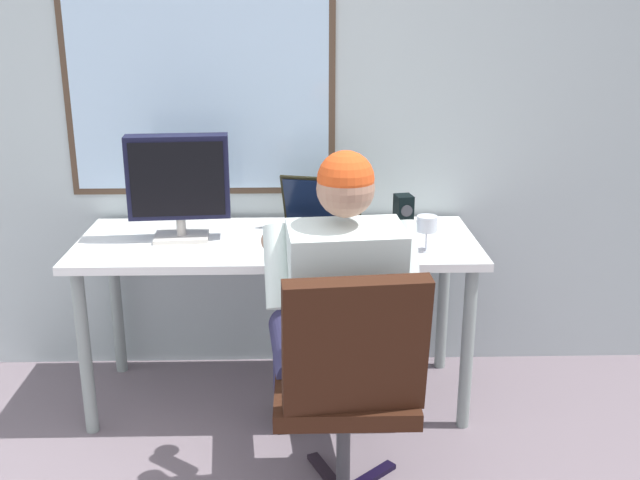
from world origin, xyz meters
TOP-DOWN VIEW (x-y plane):
  - wall_rear at (-0.01, 2.09)m, footprint 4.49×0.08m
  - desk at (0.21, 1.69)m, footprint 1.70×0.67m
  - office_chair at (0.47, 0.86)m, footprint 0.52×0.55m
  - person_seated at (0.45, 1.12)m, footprint 0.56×0.81m
  - crt_monitor at (-0.20, 1.71)m, footprint 0.43×0.20m
  - laptop at (0.38, 1.76)m, footprint 0.43×0.41m
  - wine_glass at (0.82, 1.52)m, footprint 0.08×0.08m
  - desk_speaker at (0.76, 1.78)m, footprint 0.09×0.10m
  - coffee_mug at (0.63, 1.53)m, footprint 0.07×0.07m

SIDE VIEW (x-z plane):
  - office_chair at x=0.47m, z-range 0.07..1.01m
  - person_seated at x=0.45m, z-range 0.03..1.30m
  - desk at x=0.21m, z-range 0.30..1.05m
  - coffee_mug at x=0.63m, z-range 0.75..0.84m
  - laptop at x=0.38m, z-range 0.70..0.94m
  - desk_speaker at x=0.76m, z-range 0.75..0.92m
  - wine_glass at x=0.82m, z-range 0.79..0.93m
  - crt_monitor at x=-0.20m, z-range 0.79..1.24m
  - wall_rear at x=-0.01m, z-range 0.00..2.90m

